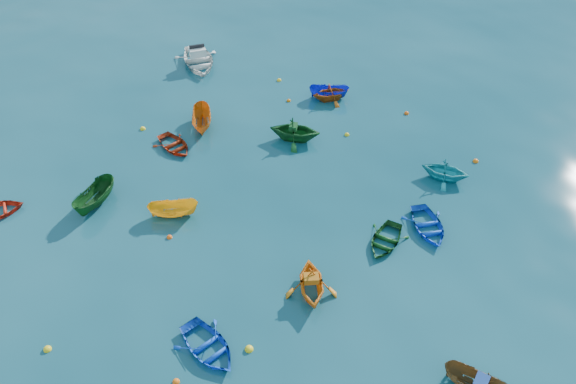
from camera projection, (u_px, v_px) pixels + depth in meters
ground at (340, 253)px, 28.70m from camera, size 160.00×160.00×0.00m
dinghy_blue_sw at (209, 350)px, 24.50m from camera, size 2.76×3.54×0.67m
dinghy_blue_se at (427, 229)px, 29.99m from camera, size 3.24×3.75×0.65m
dinghy_orange_w at (311, 292)px, 26.86m from camera, size 3.59×3.75×1.53m
sampan_yellow_mid at (174, 215)px, 30.76m from camera, size 2.93×2.24×1.07m
dinghy_green_e at (384, 243)px, 29.23m from camera, size 3.53×3.23×0.60m
dinghy_cyan_se at (444, 178)px, 33.07m from camera, size 3.53×3.60×1.44m
sampan_orange_n at (203, 127)px, 36.94m from camera, size 2.57×3.51×1.28m
dinghy_green_n at (295, 140)px, 35.91m from camera, size 4.21×4.19×1.68m
sampan_blue_far at (329, 98)px, 39.59m from camera, size 2.82×2.55×1.07m
dinghy_red_far at (175, 148)px, 35.27m from camera, size 2.49×3.19×0.61m
dinghy_orange_far at (330, 100)px, 39.39m from camera, size 3.13×2.89×1.37m
sampan_green_far at (98, 204)px, 31.40m from camera, size 3.35×2.92×1.26m
motorboat_white at (199, 65)px, 43.04m from camera, size 4.41×5.36×1.57m
tarp_blue_a at (481, 382)px, 22.61m from camera, size 0.85×0.77×0.34m
tarp_orange_a at (311, 278)px, 26.27m from camera, size 0.86×0.79×0.34m
tarp_green_b at (293, 127)px, 35.26m from camera, size 0.77×0.78×0.30m
buoy_or_a at (176, 382)px, 23.37m from camera, size 0.32×0.32×0.32m
buoy_ye_a at (249, 349)px, 24.52m from camera, size 0.39×0.39×0.39m
buoy_or_b at (475, 162)px, 34.24m from camera, size 0.35×0.35×0.35m
buoy_ye_b at (48, 349)px, 24.52m from camera, size 0.36×0.36×0.36m
buoy_or_c at (170, 238)px, 29.51m from camera, size 0.30×0.30×0.30m
buoy_ye_c at (347, 135)px, 36.27m from camera, size 0.33×0.33×0.33m
buoy_or_d at (406, 114)px, 38.09m from camera, size 0.34×0.34×0.34m
buoy_ye_d at (143, 129)px, 36.76m from camera, size 0.37×0.37×0.37m
buoy_or_e at (289, 101)px, 39.26m from camera, size 0.31×0.31×0.31m
buoy_ye_e at (279, 81)px, 41.31m from camera, size 0.34×0.34×0.34m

